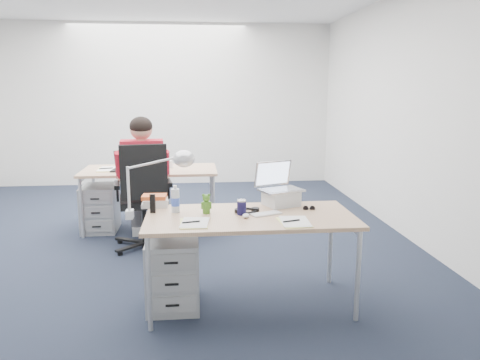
% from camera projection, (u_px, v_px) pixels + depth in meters
% --- Properties ---
extents(floor, '(7.00, 7.00, 0.00)m').
position_uv_depth(floor, '(141.00, 248.00, 5.03)').
color(floor, black).
rests_on(floor, ground).
extents(room, '(6.02, 7.02, 2.80)m').
position_uv_depth(room, '(134.00, 86.00, 4.69)').
color(room, silver).
rests_on(room, ground).
extents(desk_near, '(1.60, 0.80, 0.73)m').
position_uv_depth(desk_near, '(250.00, 221.00, 3.60)').
color(desk_near, tan).
rests_on(desk_near, ground).
extents(desk_far, '(1.60, 0.80, 0.73)m').
position_uv_depth(desk_far, '(150.00, 173.00, 5.65)').
color(desk_far, tan).
rests_on(desk_far, ground).
extents(office_chair, '(0.82, 0.82, 1.14)m').
position_uv_depth(office_chair, '(145.00, 219.00, 4.97)').
color(office_chair, black).
rests_on(office_chair, ground).
extents(seated_person, '(0.46, 0.79, 1.39)m').
position_uv_depth(seated_person, '(144.00, 181.00, 5.08)').
color(seated_person, red).
rests_on(seated_person, ground).
extents(drawer_pedestal_near, '(0.40, 0.50, 0.55)m').
position_uv_depth(drawer_pedestal_near, '(173.00, 272.00, 3.66)').
color(drawer_pedestal_near, '#9C9FA1').
rests_on(drawer_pedestal_near, ground).
extents(drawer_pedestal_far, '(0.40, 0.50, 0.55)m').
position_uv_depth(drawer_pedestal_far, '(100.00, 208.00, 5.61)').
color(drawer_pedestal_far, '#9C9FA1').
rests_on(drawer_pedestal_far, ground).
extents(silver_laptop, '(0.41, 0.37, 0.36)m').
position_uv_depth(silver_laptop, '(281.00, 184.00, 3.86)').
color(silver_laptop, silver).
rests_on(silver_laptop, desk_near).
extents(wireless_keyboard, '(0.26, 0.18, 0.01)m').
position_uv_depth(wireless_keyboard, '(266.00, 214.00, 3.61)').
color(wireless_keyboard, white).
rests_on(wireless_keyboard, desk_near).
extents(computer_mouse, '(0.07, 0.09, 0.03)m').
position_uv_depth(computer_mouse, '(246.00, 216.00, 3.52)').
color(computer_mouse, white).
rests_on(computer_mouse, desk_near).
extents(headphones, '(0.23, 0.19, 0.03)m').
position_uv_depth(headphones, '(247.00, 210.00, 3.68)').
color(headphones, black).
rests_on(headphones, desk_near).
extents(can_koozie, '(0.09, 0.09, 0.12)m').
position_uv_depth(can_koozie, '(242.00, 207.00, 3.60)').
color(can_koozie, '#15123A').
rests_on(can_koozie, desk_near).
extents(water_bottle, '(0.08, 0.08, 0.21)m').
position_uv_depth(water_bottle, '(175.00, 199.00, 3.66)').
color(water_bottle, silver).
rests_on(water_bottle, desk_near).
extents(bear_figurine, '(0.10, 0.09, 0.16)m').
position_uv_depth(bear_figurine, '(206.00, 203.00, 3.63)').
color(bear_figurine, '#2E6E1D').
rests_on(bear_figurine, desk_near).
extents(book_stack, '(0.23, 0.18, 0.10)m').
position_uv_depth(book_stack, '(155.00, 201.00, 3.85)').
color(book_stack, silver).
rests_on(book_stack, desk_near).
extents(cordless_phone, '(0.04, 0.03, 0.15)m').
position_uv_depth(cordless_phone, '(153.00, 203.00, 3.65)').
color(cordless_phone, black).
rests_on(cordless_phone, desk_near).
extents(papers_left, '(0.21, 0.29, 0.01)m').
position_uv_depth(papers_left, '(194.00, 223.00, 3.37)').
color(papers_left, '#FEFF93').
rests_on(papers_left, desk_near).
extents(papers_right, '(0.20, 0.29, 0.01)m').
position_uv_depth(papers_right, '(294.00, 222.00, 3.39)').
color(papers_right, '#FEFF93').
rests_on(papers_right, desk_near).
extents(sunglasses, '(0.10, 0.06, 0.02)m').
position_uv_depth(sunglasses, '(309.00, 208.00, 3.75)').
color(sunglasses, black).
rests_on(sunglasses, desk_near).
extents(desk_lamp, '(0.47, 0.18, 0.53)m').
position_uv_depth(desk_lamp, '(150.00, 183.00, 3.47)').
color(desk_lamp, silver).
rests_on(desk_lamp, desk_near).
extents(dark_laptop, '(0.36, 0.35, 0.24)m').
position_uv_depth(dark_laptop, '(126.00, 161.00, 5.50)').
color(dark_laptop, black).
rests_on(dark_laptop, desk_far).
extents(far_cup, '(0.08, 0.08, 0.09)m').
position_uv_depth(far_cup, '(170.00, 164.00, 5.71)').
color(far_cup, white).
rests_on(far_cup, desk_far).
extents(far_papers, '(0.24, 0.34, 0.01)m').
position_uv_depth(far_papers, '(108.00, 169.00, 5.59)').
color(far_papers, white).
rests_on(far_papers, desk_far).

